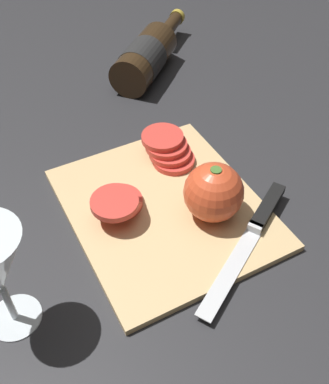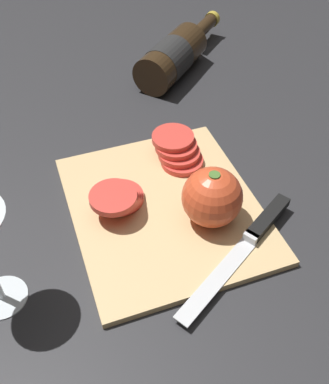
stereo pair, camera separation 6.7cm
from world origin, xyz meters
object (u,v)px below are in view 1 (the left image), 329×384
object	(u,v)px
whole_tomato	(214,192)
tomato_slice_stack_near	(168,149)
knife	(260,220)
tomato_slice_stack_far	(117,202)
wine_bottle	(147,56)

from	to	relation	value
whole_tomato	tomato_slice_stack_near	size ratio (longest dim) A/B	0.90
knife	tomato_slice_stack_far	xyz separation A→B (m)	(0.12, 0.18, 0.01)
tomato_slice_stack_near	tomato_slice_stack_far	xyz separation A→B (m)	(-0.07, 0.13, 0.00)
wine_bottle	tomato_slice_stack_near	bearing A→B (deg)	160.64
whole_tomato	tomato_slice_stack_near	bearing A→B (deg)	-0.82
whole_tomato	knife	bearing A→B (deg)	-133.59
tomato_slice_stack_near	wine_bottle	bearing A→B (deg)	-19.36
knife	tomato_slice_stack_far	distance (m)	0.21
tomato_slice_stack_far	tomato_slice_stack_near	bearing A→B (deg)	-59.77
wine_bottle	tomato_slice_stack_far	world-z (taller)	wine_bottle
wine_bottle	whole_tomato	world-z (taller)	whole_tomato
wine_bottle	tomato_slice_stack_far	distance (m)	0.42
knife	whole_tomato	bearing A→B (deg)	-74.90
tomato_slice_stack_near	tomato_slice_stack_far	distance (m)	0.15
knife	tomato_slice_stack_far	world-z (taller)	tomato_slice_stack_far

